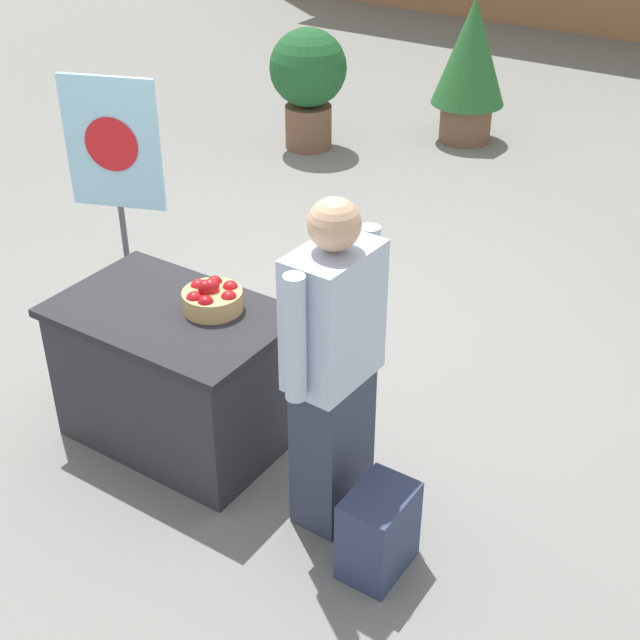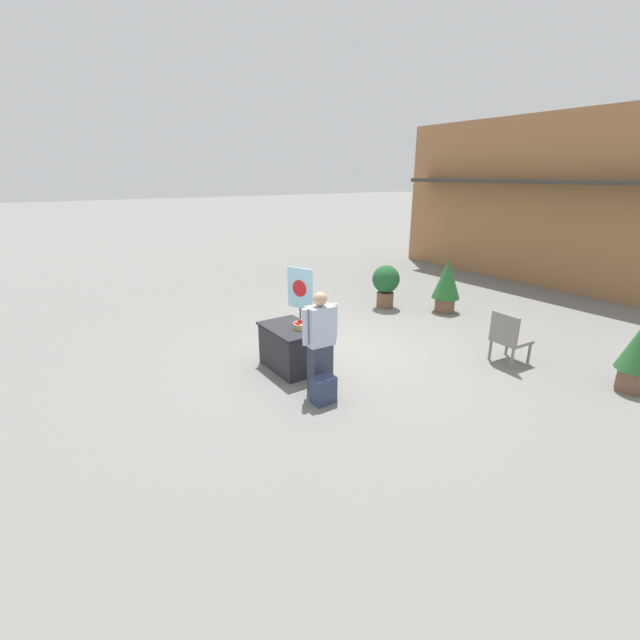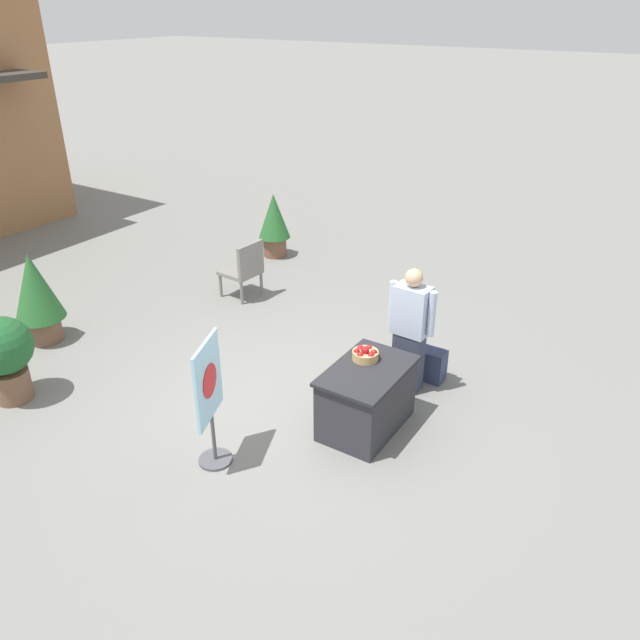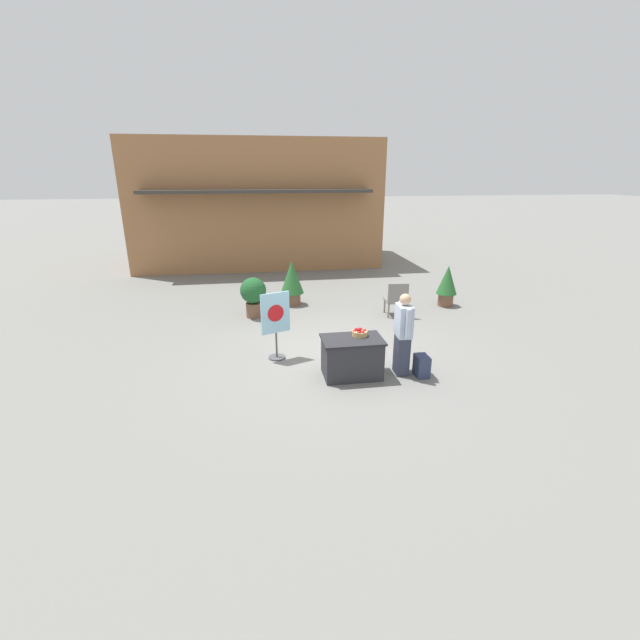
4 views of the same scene
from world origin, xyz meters
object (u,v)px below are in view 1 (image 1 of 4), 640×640
object	(u,v)px
display_table	(176,374)
potted_plant_near_right	(308,78)
person_visitor	(333,369)
backpack	(378,531)
poster_board	(116,174)
apple_basket	(212,297)
potted_plant_near_left	(471,63)

from	to	relation	value
display_table	potted_plant_near_right	distance (m)	4.30
person_visitor	backpack	bearing A→B (deg)	155.95
potted_plant_near_right	poster_board	bearing A→B (deg)	-81.24
apple_basket	poster_board	size ratio (longest dim) A/B	0.20
display_table	person_visitor	distance (m)	1.07
apple_basket	display_table	bearing A→B (deg)	-143.49
poster_board	potted_plant_near_right	size ratio (longest dim) A/B	1.32
apple_basket	potted_plant_near_right	bearing A→B (deg)	117.89
person_visitor	potted_plant_near_right	distance (m)	4.83
display_table	potted_plant_near_left	xyz separation A→B (m)	(-0.68, 4.86, 0.35)
backpack	potted_plant_near_left	xyz separation A→B (m)	(-2.02, 5.08, 0.53)
poster_board	person_visitor	bearing A→B (deg)	44.08
apple_basket	potted_plant_near_left	distance (m)	4.81
display_table	potted_plant_near_right	world-z (taller)	potted_plant_near_right
person_visitor	potted_plant_near_left	distance (m)	5.18
person_visitor	potted_plant_near_right	size ratio (longest dim) A/B	1.48
apple_basket	person_visitor	xyz separation A→B (m)	(0.81, -0.17, -0.02)
backpack	potted_plant_near_right	bearing A→B (deg)	127.49
person_visitor	apple_basket	bearing A→B (deg)	-9.36
apple_basket	potted_plant_near_left	world-z (taller)	potted_plant_near_left
display_table	backpack	xyz separation A→B (m)	(1.33, -0.22, -0.18)
apple_basket	potted_plant_near_right	size ratio (longest dim) A/B	0.27
display_table	person_visitor	size ratio (longest dim) A/B	0.72
backpack	person_visitor	bearing A→B (deg)	153.34
poster_board	potted_plant_near_left	xyz separation A→B (m)	(0.70, 3.81, -0.07)
potted_plant_near_left	poster_board	bearing A→B (deg)	-100.41
display_table	poster_board	bearing A→B (deg)	142.78
apple_basket	person_visitor	distance (m)	0.83
apple_basket	person_visitor	bearing A→B (deg)	-11.97
person_visitor	potted_plant_near_right	world-z (taller)	person_visitor
potted_plant_near_left	display_table	bearing A→B (deg)	-81.99
backpack	potted_plant_near_left	world-z (taller)	potted_plant_near_left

